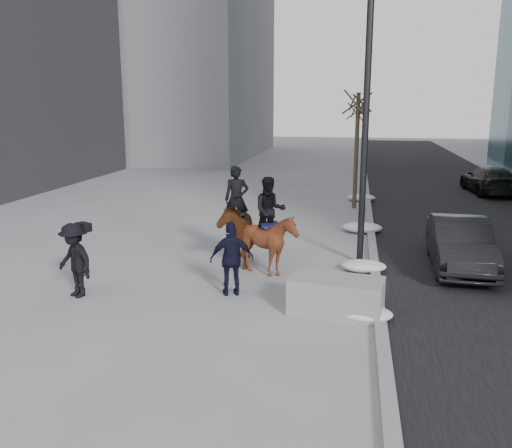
% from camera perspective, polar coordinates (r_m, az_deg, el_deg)
% --- Properties ---
extents(ground, '(120.00, 120.00, 0.00)m').
position_cam_1_polar(ground, '(12.74, -0.98, -7.77)').
color(ground, gray).
rests_on(ground, ground).
extents(road, '(8.00, 90.00, 0.01)m').
position_cam_1_polar(road, '(22.63, 21.98, 0.43)').
color(road, black).
rests_on(road, ground).
extents(curb, '(0.25, 90.00, 0.12)m').
position_cam_1_polar(curb, '(22.15, 11.81, 0.99)').
color(curb, gray).
rests_on(curb, ground).
extents(planter, '(2.09, 1.25, 0.79)m').
position_cam_1_polar(planter, '(11.85, 8.44, -7.50)').
color(planter, gray).
rests_on(planter, ground).
extents(car_near, '(1.59, 4.22, 1.37)m').
position_cam_1_polar(car_near, '(15.74, 20.69, -1.99)').
color(car_near, black).
rests_on(car_near, ground).
extents(car_far, '(2.24, 4.75, 1.34)m').
position_cam_1_polar(car_far, '(29.37, 23.35, 4.26)').
color(car_far, black).
rests_on(car_far, ground).
extents(tree_near, '(1.20, 1.20, 5.39)m').
position_cam_1_polar(tree_near, '(23.37, 10.54, 8.17)').
color(tree_near, '#362820').
rests_on(tree_near, ground).
extents(tree_far, '(1.20, 1.20, 4.74)m').
position_cam_1_polar(tree_far, '(33.52, 10.54, 8.94)').
color(tree_far, '#362820').
rests_on(tree_far, ground).
extents(mounted_left, '(1.35, 2.26, 2.74)m').
position_cam_1_polar(mounted_left, '(15.23, -2.13, -0.36)').
color(mounted_left, '#462A0E').
rests_on(mounted_left, ground).
extents(mounted_right, '(1.74, 1.86, 2.58)m').
position_cam_1_polar(mounted_right, '(14.16, 1.37, -1.29)').
color(mounted_right, '#4E230F').
rests_on(mounted_right, ground).
extents(feeder, '(1.11, 1.00, 1.75)m').
position_cam_1_polar(feeder, '(12.68, -2.55, -3.70)').
color(feeder, black).
rests_on(feeder, ground).
extents(camera_crew, '(1.31, 1.11, 1.75)m').
position_cam_1_polar(camera_crew, '(13.25, -18.54, -3.61)').
color(camera_crew, black).
rests_on(camera_crew, ground).
extents(lamppost, '(0.25, 2.83, 9.09)m').
position_cam_1_polar(lamppost, '(15.36, 11.63, 14.46)').
color(lamppost, black).
rests_on(lamppost, ground).
extents(snow_piles, '(1.39, 14.95, 0.35)m').
position_cam_1_polar(snow_piles, '(18.59, 11.13, -0.89)').
color(snow_piles, silver).
rests_on(snow_piles, ground).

